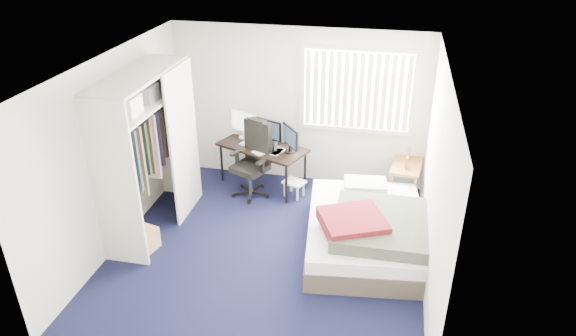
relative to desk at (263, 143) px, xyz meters
The scene contains 10 objects.
ground 1.96m from the desk, 74.22° to the right, with size 4.20×4.20×0.00m, color black.
room_shell 1.98m from the desk, 74.22° to the right, with size 4.20×4.20×4.20m.
window_assembly 1.67m from the desk, 11.70° to the left, with size 1.72×0.09×1.32m.
closet 2.00m from the desk, 128.36° to the right, with size 0.64×1.84×2.22m.
desk is the anchor object (origin of this frame).
office_chair 0.42m from the desk, 105.84° to the right, with size 0.74×0.74×1.20m.
footstool 0.81m from the desk, 26.40° to the right, with size 0.39×0.36×0.26m.
nightstand 2.26m from the desk, ahead, with size 0.52×0.89×0.76m.
bed 2.31m from the desk, 38.84° to the right, with size 1.76×2.20×0.67m.
pine_box 2.41m from the desk, 119.52° to the right, with size 0.40×0.30×0.30m, color tan.
Camera 1 is at (1.42, -5.36, 4.09)m, focal length 32.00 mm.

